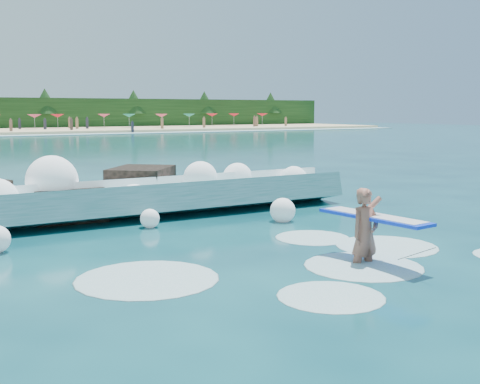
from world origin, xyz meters
The scene contains 6 objects.
ground centered at (0.00, 0.00, 0.00)m, with size 200.00×200.00×0.00m, color #083340.
breaking_wave centered at (-0.50, 6.62, 0.48)m, with size 16.04×2.59×1.38m.
rock_cluster centered at (-1.61, 7.72, 0.48)m, with size 8.67×3.44×1.52m.
surfer_with_board centered at (2.60, -1.18, 0.70)m, with size 1.05×3.03×1.90m.
wave_spray centered at (-1.13, 6.51, 0.90)m, with size 14.55×4.76×1.91m.
surf_foam centered at (1.56, -0.53, 0.00)m, with size 9.57×5.77×0.14m.
Camera 1 is at (-5.86, -10.12, 3.14)m, focal length 45.00 mm.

